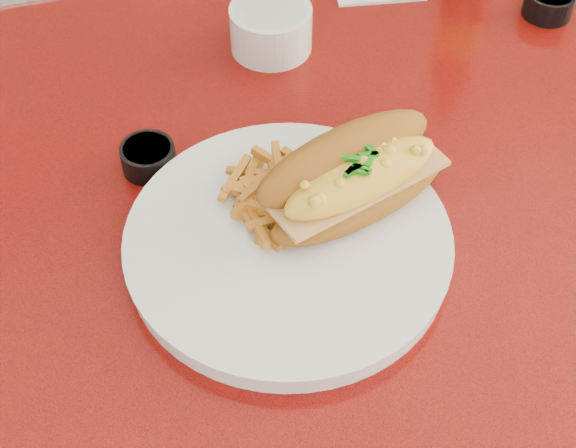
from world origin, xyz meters
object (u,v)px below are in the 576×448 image
object	(u,v)px
booth_bench_far	(230,59)
fork	(364,213)
mac_hoagie	(354,177)
sauce_cup_left	(148,157)
gravy_ramekin	(271,27)
sauce_cup_right	(549,3)
dinner_plate	(288,243)
diner_table	(376,249)

from	to	relation	value
booth_bench_far	fork	xyz separation A→B (m)	(-0.06, -0.90, 0.50)
mac_hoagie	sauce_cup_left	bearing A→B (deg)	128.08
booth_bench_far	fork	size ratio (longest dim) A/B	9.54
mac_hoagie	fork	xyz separation A→B (m)	(0.01, -0.02, -0.04)
gravy_ramekin	sauce_cup_right	world-z (taller)	gravy_ramekin
mac_hoagie	gravy_ramekin	bearing A→B (deg)	73.48
booth_bench_far	sauce_cup_left	bearing A→B (deg)	-107.96
gravy_ramekin	mac_hoagie	bearing A→B (deg)	-89.74
booth_bench_far	dinner_plate	bearing A→B (deg)	-98.80
fork	sauce_cup_left	distance (m)	0.23
diner_table	dinner_plate	size ratio (longest dim) A/B	3.45
dinner_plate	sauce_cup_right	xyz separation A→B (m)	(0.42, 0.27, 0.00)
sauce_cup_right	fork	bearing A→B (deg)	-142.18
dinner_plate	gravy_ramekin	world-z (taller)	gravy_ramekin
fork	sauce_cup_left	xyz separation A→B (m)	(-0.18, 0.14, -0.01)
fork	booth_bench_far	bearing A→B (deg)	7.55
booth_bench_far	sauce_cup_left	world-z (taller)	booth_bench_far
diner_table	mac_hoagie	size ratio (longest dim) A/B	5.77
dinner_plate	fork	xyz separation A→B (m)	(0.08, 0.01, 0.01)
dinner_plate	sauce_cup_left	world-z (taller)	sauce_cup_left
dinner_plate	sauce_cup_left	distance (m)	0.18
dinner_plate	fork	size ratio (longest dim) A/B	2.84
mac_hoagie	dinner_plate	bearing A→B (deg)	-178.69
diner_table	mac_hoagie	xyz separation A→B (m)	(-0.07, -0.07, 0.22)
gravy_ramekin	sauce_cup_right	distance (m)	0.35
diner_table	booth_bench_far	world-z (taller)	booth_bench_far
sauce_cup_left	booth_bench_far	bearing A→B (deg)	72.04
gravy_ramekin	sauce_cup_left	world-z (taller)	gravy_ramekin
diner_table	sauce_cup_right	xyz separation A→B (m)	(0.28, 0.18, 0.18)
booth_bench_far	dinner_plate	size ratio (longest dim) A/B	3.36
diner_table	sauce_cup_right	world-z (taller)	sauce_cup_right
booth_bench_far	dinner_plate	xyz separation A→B (m)	(-0.14, -0.91, 0.50)
sauce_cup_right	sauce_cup_left	bearing A→B (deg)	-166.66
dinner_plate	sauce_cup_left	size ratio (longest dim) A/B	5.92
diner_table	dinner_plate	world-z (taller)	dinner_plate
fork	sauce_cup_right	world-z (taller)	sauce_cup_right
dinner_plate	sauce_cup_right	bearing A→B (deg)	33.00
fork	sauce_cup_left	world-z (taller)	sauce_cup_left
sauce_cup_right	gravy_ramekin	bearing A→B (deg)	174.45
sauce_cup_left	diner_table	bearing A→B (deg)	-11.89
diner_table	sauce_cup_left	size ratio (longest dim) A/B	20.40
fork	sauce_cup_right	bearing A→B (deg)	-40.67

